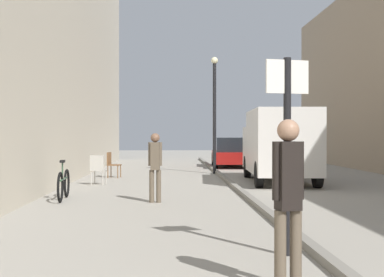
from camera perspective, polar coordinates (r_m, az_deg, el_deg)
ground_plane at (r=14.14m, az=-1.01°, el=-6.04°), size 80.00×80.00×0.00m
kerb_strip at (r=14.26m, az=5.38°, el=-5.75°), size 0.16×40.00×0.12m
pedestrian_main_foreground at (r=5.50m, az=10.31°, el=-5.65°), size 0.34×0.24×1.75m
pedestrian_mid_block at (r=12.41m, az=-3.99°, el=-2.60°), size 0.32×0.21×1.62m
delivery_van at (r=17.91m, az=9.33°, el=-0.58°), size 2.25×5.51×2.39m
parked_car at (r=26.24m, az=4.24°, el=-1.51°), size 2.01×4.29×1.45m
street_sign_post at (r=7.05m, az=10.22°, el=0.05°), size 0.59×0.17×2.60m
lamp_post at (r=21.62m, az=2.44°, el=3.41°), size 0.28×0.28×4.76m
bicycle_leaning at (r=13.29m, az=-13.66°, el=-4.82°), size 0.15×1.77×0.98m
cafe_chair_near_window at (r=17.01m, az=-10.11°, el=-3.11°), size 0.50×0.50×0.94m
cafe_chair_by_doorway at (r=19.81m, az=-8.61°, el=-2.61°), size 0.52×0.52×0.94m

